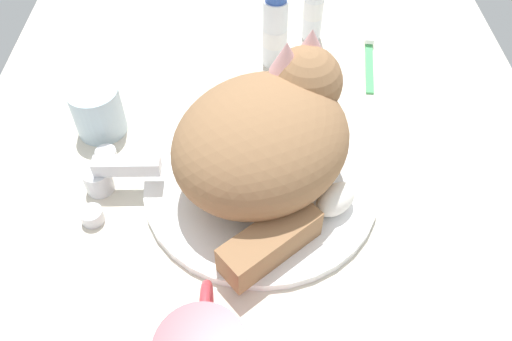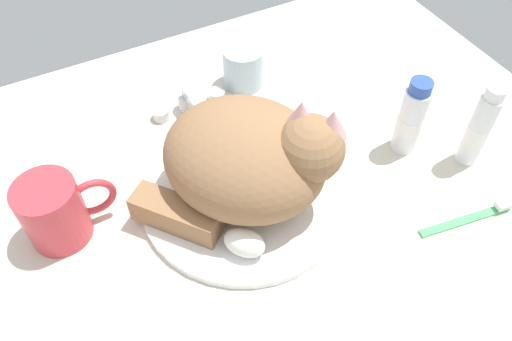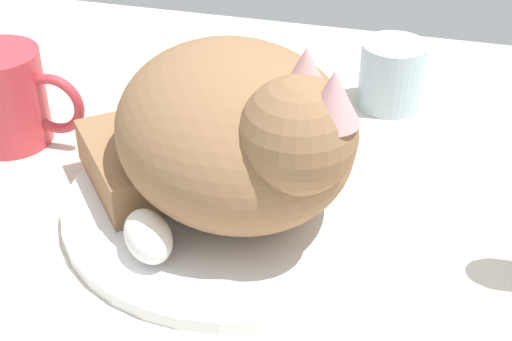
{
  "view_description": "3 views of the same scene",
  "coord_description": "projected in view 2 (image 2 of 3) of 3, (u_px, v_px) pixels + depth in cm",
  "views": [
    {
      "loc": [
        -42.23,
        1.23,
        52.06
      ],
      "look_at": [
        -1.72,
        0.66,
        5.25
      ],
      "focal_mm": 36.03,
      "sensor_mm": 36.0,
      "label": 1
    },
    {
      "loc": [
        -19.67,
        -41.03,
        59.28
      ],
      "look_at": [
        1.14,
        -1.13,
        6.18
      ],
      "focal_mm": 36.08,
      "sensor_mm": 36.0,
      "label": 2
    },
    {
      "loc": [
        15.54,
        -52.81,
        41.72
      ],
      "look_at": [
        1.93,
        -0.13,
        4.66
      ],
      "focal_mm": 54.67,
      "sensor_mm": 36.0,
      "label": 3
    }
  ],
  "objects": [
    {
      "name": "rinse_cup",
      "position": [
        243.0,
        67.0,
        0.88
      ],
      "size": [
        6.94,
        6.94,
        7.19
      ],
      "color": "silver",
      "rests_on": "ground_plane"
    },
    {
      "name": "coffee_mug",
      "position": [
        56.0,
        211.0,
        0.67
      ],
      "size": [
        12.56,
        8.15,
        9.66
      ],
      "color": "#C63842",
      "rests_on": "ground_plane"
    },
    {
      "name": "ground_plane",
      "position": [
        246.0,
        202.0,
        0.76
      ],
      "size": [
        110.0,
        82.5,
        3.0
      ],
      "primitive_type": "cube",
      "color": "beige"
    },
    {
      "name": "toothpaste_bottle",
      "position": [
        411.0,
        118.0,
        0.76
      ],
      "size": [
        3.93,
        3.93,
        13.01
      ],
      "color": "white",
      "rests_on": "ground_plane"
    },
    {
      "name": "faucet",
      "position": [
        192.0,
        103.0,
        0.84
      ],
      "size": [
        12.84,
        10.1,
        5.43
      ],
      "color": "silver",
      "rests_on": "ground_plane"
    },
    {
      "name": "sink_basin",
      "position": [
        245.0,
        193.0,
        0.74
      ],
      "size": [
        30.11,
        30.11,
        1.2
      ],
      "primitive_type": "cylinder",
      "color": "white",
      "rests_on": "ground_plane"
    },
    {
      "name": "cat",
      "position": [
        251.0,
        159.0,
        0.68
      ],
      "size": [
        30.69,
        29.52,
        16.68
      ],
      "color": "#936B47",
      "rests_on": "sink_basin"
    },
    {
      "name": "toothbrush",
      "position": [
        471.0,
        217.0,
        0.72
      ],
      "size": [
        14.25,
        3.33,
        1.6
      ],
      "color": "#4CB266",
      "rests_on": "ground_plane"
    },
    {
      "name": "mouthwash_bottle",
      "position": [
        479.0,
        128.0,
        0.74
      ],
      "size": [
        3.3,
        3.3,
        14.19
      ],
      "color": "white",
      "rests_on": "ground_plane"
    }
  ]
}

